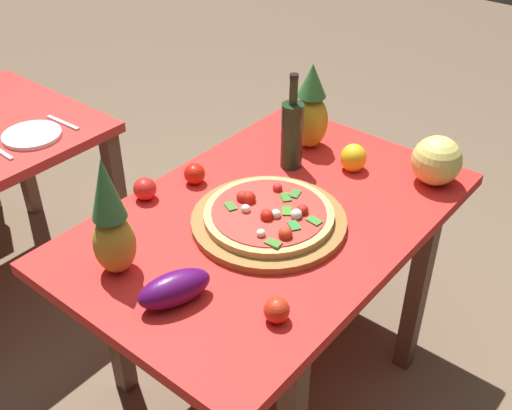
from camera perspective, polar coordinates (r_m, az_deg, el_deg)
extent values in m
plane|color=brown|center=(2.46, 1.06, -15.11)|extent=(10.00, 10.00, 0.00)
cube|color=brown|center=(2.31, 14.43, -8.01)|extent=(0.06, 0.06, 0.71)
cube|color=brown|center=(2.22, -12.77, -9.95)|extent=(0.06, 0.06, 0.71)
cube|color=brown|center=(2.60, -0.20, -1.08)|extent=(0.06, 0.06, 0.71)
cube|color=red|center=(1.96, 1.29, -1.37)|extent=(1.30, 0.85, 0.04)
cube|color=brown|center=(2.73, -12.45, -0.04)|extent=(0.06, 0.06, 0.71)
cube|color=brown|center=(3.27, -20.73, 4.62)|extent=(0.06, 0.06, 0.71)
cylinder|color=olive|center=(1.90, 1.17, -1.47)|extent=(0.47, 0.47, 0.02)
cylinder|color=tan|center=(1.88, 1.18, -0.90)|extent=(0.40, 0.40, 0.02)
cylinder|color=red|center=(1.88, 1.18, -0.58)|extent=(0.35, 0.35, 0.00)
sphere|color=red|center=(1.87, 4.27, -0.48)|extent=(0.04, 0.04, 0.04)
sphere|color=red|center=(1.84, 1.00, -0.97)|extent=(0.04, 0.04, 0.04)
sphere|color=red|center=(1.77, 2.70, -2.63)|extent=(0.04, 0.04, 0.04)
sphere|color=red|center=(1.91, -0.67, 0.64)|extent=(0.04, 0.04, 0.04)
sphere|color=red|center=(1.97, 1.98, 1.57)|extent=(0.03, 0.03, 0.03)
sphere|color=red|center=(1.92, -1.23, 0.74)|extent=(0.04, 0.04, 0.04)
cube|color=#387527|center=(1.75, 1.60, -3.48)|extent=(0.03, 0.05, 0.00)
cube|color=#2F7421|center=(1.93, 2.74, 0.71)|extent=(0.05, 0.05, 0.00)
cube|color=#377229|center=(1.89, -2.34, -0.11)|extent=(0.04, 0.05, 0.00)
cube|color=#347E28|center=(1.84, 5.32, -1.46)|extent=(0.03, 0.05, 0.00)
cube|color=#27792F|center=(1.82, 3.50, -1.88)|extent=(0.05, 0.05, 0.00)
cube|color=#307128|center=(1.95, 3.60, 1.05)|extent=(0.05, 0.04, 0.00)
cube|color=#387F21|center=(1.87, 2.84, -0.54)|extent=(0.05, 0.05, 0.00)
sphere|color=white|center=(1.85, 1.83, -0.84)|extent=(0.03, 0.03, 0.03)
sphere|color=white|center=(1.85, 3.71, -0.87)|extent=(0.03, 0.03, 0.03)
sphere|color=white|center=(1.87, -0.95, -0.35)|extent=(0.03, 0.03, 0.03)
sphere|color=white|center=(1.77, 0.45, -2.61)|extent=(0.03, 0.03, 0.03)
cylinder|color=#20311D|center=(2.13, 3.30, 6.33)|extent=(0.08, 0.08, 0.24)
cylinder|color=#20311D|center=(2.06, 3.46, 10.30)|extent=(0.03, 0.03, 0.09)
cylinder|color=black|center=(2.04, 3.51, 11.65)|extent=(0.03, 0.03, 0.02)
ellipsoid|color=#B49825|center=(2.27, 4.96, 7.62)|extent=(0.13, 0.13, 0.20)
cone|color=#2F6E32|center=(2.20, 5.18, 11.31)|extent=(0.10, 0.10, 0.12)
ellipsoid|color=#B2932D|center=(1.73, -12.81, -3.47)|extent=(0.12, 0.12, 0.18)
cone|color=#306F39|center=(1.63, -13.62, 1.47)|extent=(0.09, 0.09, 0.18)
sphere|color=#E0D669|center=(2.14, 16.19, 3.92)|extent=(0.17, 0.17, 0.17)
ellipsoid|color=yellow|center=(2.17, 8.90, 4.28)|extent=(0.09, 0.09, 0.10)
ellipsoid|color=#490D51|center=(1.63, -7.47, -7.59)|extent=(0.22, 0.15, 0.09)
sphere|color=red|center=(2.09, -5.65, 2.86)|extent=(0.07, 0.07, 0.07)
sphere|color=red|center=(1.58, 1.90, -9.58)|extent=(0.07, 0.07, 0.07)
sphere|color=red|center=(2.03, -10.13, 1.47)|extent=(0.08, 0.08, 0.08)
cylinder|color=white|center=(2.51, -19.81, 6.03)|extent=(0.22, 0.22, 0.02)
cube|color=silver|center=(2.58, -17.25, 7.20)|extent=(0.02, 0.18, 0.01)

